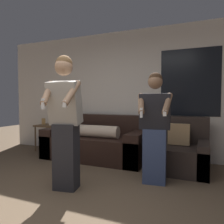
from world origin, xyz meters
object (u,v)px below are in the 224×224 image
Objects in this scene: couch at (96,143)px; armchair at (178,152)px; person_right at (155,128)px; side_table at (48,128)px; person_left at (65,121)px.

couch is 1.66m from armchair.
couch is 1.72m from person_right.
side_table is 2.54m from person_left.
person_left is at bearing -131.39° from armchair.
couch is 2.73× the size of side_table.
person_right reaches higher than couch.
couch is 1.31× the size of person_right.
armchair is 2.08m from person_left.
armchair is at bearing -3.43° from couch.
side_table is at bearing 174.22° from armchair.
armchair reaches higher than side_table.
couch is 2.13× the size of armchair.
person_right is at bearing -108.02° from armchair.
side_table is at bearing 158.72° from person_right.
person_left is (-1.31, -1.48, 0.63)m from armchair.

